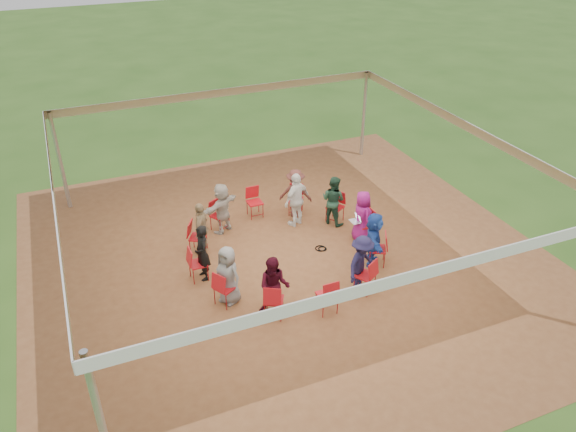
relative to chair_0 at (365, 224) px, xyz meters
name	(u,v)px	position (x,y,z in m)	size (l,w,h in m)	color
ground	(286,257)	(-2.33, -0.02, -0.45)	(80.00, 80.00, 0.00)	#30561B
dirt_patch	(286,257)	(-2.33, -0.02, -0.44)	(13.00, 13.00, 0.00)	brown
tent	(286,176)	(-2.33, -0.02, 1.92)	(10.33, 10.33, 3.00)	#B2B2B7
chair_0	(365,224)	(0.00, 0.00, 0.00)	(0.42, 0.44, 0.90)	red
chair_1	(335,207)	(-0.32, 1.16, 0.00)	(0.42, 0.44, 0.90)	red
chair_2	(296,200)	(-1.18, 2.00, 0.00)	(0.42, 0.44, 0.90)	red
chair_3	(255,203)	(-2.35, 2.30, 0.00)	(0.42, 0.44, 0.90)	red
chair_4	(219,216)	(-3.51, 1.98, 0.00)	(0.42, 0.44, 0.90)	red
chair_5	(198,237)	(-4.35, 1.12, 0.00)	(0.42, 0.44, 0.90)	red
chair_6	(198,264)	(-4.65, -0.05, 0.00)	(0.42, 0.44, 0.90)	red
chair_7	(225,288)	(-4.33, -1.21, 0.00)	(0.42, 0.44, 0.90)	red
chair_8	(274,300)	(-3.47, -2.05, 0.00)	(0.42, 0.44, 0.90)	red
chair_9	(327,295)	(-2.30, -2.35, 0.00)	(0.42, 0.44, 0.90)	red
chair_10	(365,275)	(-1.14, -2.03, 0.00)	(0.42, 0.44, 0.90)	red
chair_11	(378,249)	(-0.30, -1.17, 0.00)	(0.42, 0.44, 0.90)	red
person_seated_0	(362,216)	(-0.12, 0.00, 0.29)	(0.71, 0.40, 1.46)	#901672
person_seated_1	(333,200)	(-0.43, 1.10, 0.29)	(0.71, 0.41, 1.46)	#1F4330
person_seated_2	(295,193)	(-1.24, 1.90, 0.29)	(0.94, 0.47, 1.46)	brown
person_seated_3	(222,208)	(-3.45, 1.88, 0.29)	(1.35, 0.51, 1.46)	#BDB4A7
person_seated_4	(202,228)	(-4.25, 1.06, 0.29)	(0.85, 0.44, 1.46)	#9F845F
person_seated_5	(202,253)	(-4.53, -0.05, 0.29)	(0.53, 0.35, 1.46)	black
person_seated_6	(228,275)	(-4.23, -1.15, 0.29)	(0.71, 0.40, 1.46)	gray
person_seated_7	(274,287)	(-3.41, -1.95, 0.29)	(0.71, 0.41, 1.46)	#3A0917
person_seated_8	(362,264)	(-1.20, -1.92, 0.29)	(0.94, 0.47, 1.46)	#1C193D
person_seated_9	(374,239)	(-0.40, -1.11, 0.29)	(1.35, 0.51, 1.46)	#2146A5
standing_person	(297,200)	(-1.42, 1.41, 0.36)	(0.94, 0.48, 1.60)	white
cable_coil	(321,248)	(-1.32, -0.02, -0.43)	(0.35, 0.35, 0.03)	black
laptop	(356,219)	(-0.28, 0.00, 0.23)	(0.25, 0.31, 0.21)	#B7B7BC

